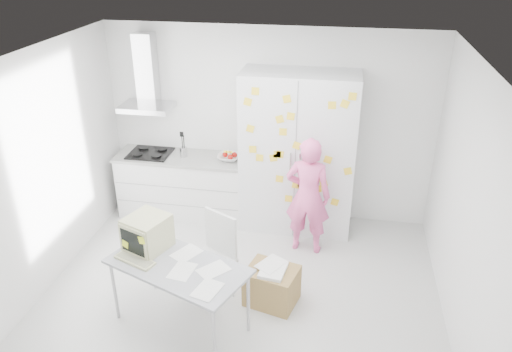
% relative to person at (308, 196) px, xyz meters
% --- Properties ---
extents(floor, '(4.50, 4.00, 0.02)m').
position_rel_person_xyz_m(floor, '(-0.65, -1.10, -0.79)').
color(floor, silver).
rests_on(floor, ground).
extents(walls, '(4.52, 4.01, 2.70)m').
position_rel_person_xyz_m(walls, '(-0.65, -0.38, 0.57)').
color(walls, white).
rests_on(walls, ground).
extents(ceiling, '(4.50, 4.00, 0.02)m').
position_rel_person_xyz_m(ceiling, '(-0.65, -1.10, 1.92)').
color(ceiling, white).
rests_on(ceiling, walls).
extents(counter_run, '(1.84, 0.63, 1.28)m').
position_rel_person_xyz_m(counter_run, '(-1.85, 0.60, -0.31)').
color(counter_run, white).
rests_on(counter_run, ground).
extents(range_hood, '(0.70, 0.48, 1.01)m').
position_rel_person_xyz_m(range_hood, '(-2.30, 0.74, 1.18)').
color(range_hood, silver).
rests_on(range_hood, walls).
extents(tall_cabinet, '(1.50, 0.68, 2.20)m').
position_rel_person_xyz_m(tall_cabinet, '(-0.20, 0.57, 0.32)').
color(tall_cabinet, silver).
rests_on(tall_cabinet, ground).
extents(person, '(0.60, 0.43, 1.56)m').
position_rel_person_xyz_m(person, '(0.00, 0.00, 0.00)').
color(person, pink).
rests_on(person, ground).
extents(desk, '(1.58, 1.19, 1.13)m').
position_rel_person_xyz_m(desk, '(-1.42, -1.50, 0.08)').
color(desk, '#9B9EA5').
rests_on(desk, ground).
extents(chair, '(0.63, 0.63, 1.03)m').
position_rel_person_xyz_m(chair, '(-0.94, -1.11, -0.20)').
color(chair, silver).
rests_on(chair, ground).
extents(cardboard_box, '(0.64, 0.56, 0.48)m').
position_rel_person_xyz_m(cardboard_box, '(-0.28, -1.12, -0.56)').
color(cardboard_box, olive).
rests_on(cardboard_box, ground).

